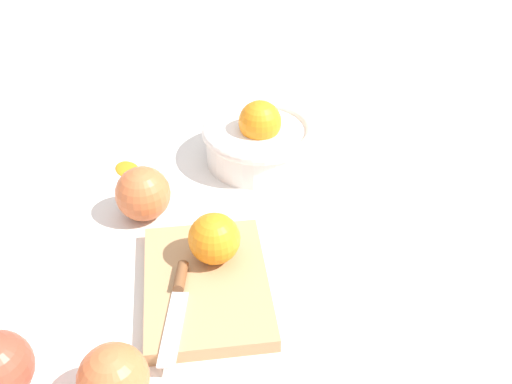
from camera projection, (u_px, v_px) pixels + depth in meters
ground_plane at (178, 241)px, 0.85m from camera, size 2.40×2.40×0.00m
bowl at (260, 139)px, 0.98m from camera, size 0.19×0.19×0.11m
cutting_board at (207, 285)px, 0.76m from camera, size 0.22×0.16×0.02m
orange_on_board at (214, 239)px, 0.77m from camera, size 0.07×0.07×0.07m
knife at (177, 298)px, 0.73m from camera, size 0.16×0.04×0.01m
apple_front_right at (113, 379)px, 0.62m from camera, size 0.07×0.07×0.07m
apple_front_left at (143, 194)px, 0.87m from camera, size 0.08×0.08×0.08m
citrus_peel at (127, 168)px, 0.98m from camera, size 0.06×0.06×0.01m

